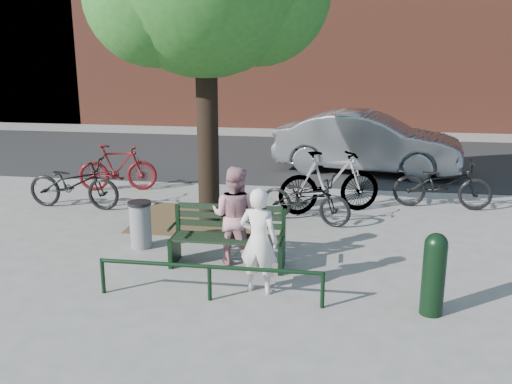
% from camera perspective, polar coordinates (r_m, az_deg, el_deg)
% --- Properties ---
extents(ground, '(90.00, 90.00, 0.00)m').
position_cam_1_polar(ground, '(8.89, -2.86, -7.40)').
color(ground, gray).
rests_on(ground, ground).
extents(dirt_pit, '(2.40, 2.00, 0.02)m').
position_cam_1_polar(dirt_pit, '(11.11, -5.67, -2.74)').
color(dirt_pit, brown).
rests_on(dirt_pit, ground).
extents(road, '(40.00, 7.00, 0.01)m').
position_cam_1_polar(road, '(16.97, 2.85, 3.52)').
color(road, black).
rests_on(road, ground).
extents(park_bench, '(1.74, 0.54, 0.97)m').
position_cam_1_polar(park_bench, '(8.79, -2.79, -4.32)').
color(park_bench, black).
rests_on(park_bench, ground).
extents(guard_railing, '(3.06, 0.06, 0.51)m').
position_cam_1_polar(guard_railing, '(7.65, -4.69, -7.99)').
color(guard_railing, black).
rests_on(guard_railing, ground).
extents(person_left, '(0.60, 0.46, 1.49)m').
position_cam_1_polar(person_left, '(7.76, 0.28, -4.90)').
color(person_left, silver).
rests_on(person_left, ground).
extents(person_right, '(0.86, 0.73, 1.55)m').
position_cam_1_polar(person_right, '(8.75, -2.16, -2.38)').
color(person_right, '#B57C83').
rests_on(person_right, ground).
extents(bollard, '(0.29, 0.29, 1.08)m').
position_cam_1_polar(bollard, '(7.54, 17.37, -7.58)').
color(bollard, black).
rests_on(bollard, ground).
extents(litter_bin, '(0.39, 0.39, 0.80)m').
position_cam_1_polar(litter_bin, '(9.71, -11.48, -3.19)').
color(litter_bin, gray).
rests_on(litter_bin, ground).
extents(bicycle_a, '(2.01, 0.79, 1.04)m').
position_cam_1_polar(bicycle_a, '(12.29, -17.77, 0.81)').
color(bicycle_a, black).
rests_on(bicycle_a, ground).
extents(bicycle_b, '(1.85, 0.87, 1.07)m').
position_cam_1_polar(bicycle_b, '(13.47, -13.67, 2.37)').
color(bicycle_b, '#500B0E').
rests_on(bicycle_b, ground).
extents(bicycle_c, '(1.92, 1.17, 0.95)m').
position_cam_1_polar(bicycle_c, '(10.83, 4.97, -0.63)').
color(bicycle_c, black).
rests_on(bicycle_c, ground).
extents(bicycle_d, '(2.19, 1.33, 1.27)m').
position_cam_1_polar(bicycle_d, '(11.46, 7.37, 1.00)').
color(bicycle_d, gray).
rests_on(bicycle_d, ground).
extents(bicycle_e, '(2.02, 0.84, 1.04)m').
position_cam_1_polar(bicycle_e, '(12.32, 18.15, 0.79)').
color(bicycle_e, black).
rests_on(bicycle_e, ground).
extents(parked_car, '(5.00, 2.54, 1.57)m').
position_cam_1_polar(parked_car, '(15.18, 11.10, 4.88)').
color(parked_car, gray).
rests_on(parked_car, ground).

